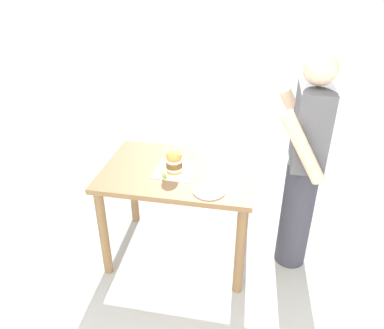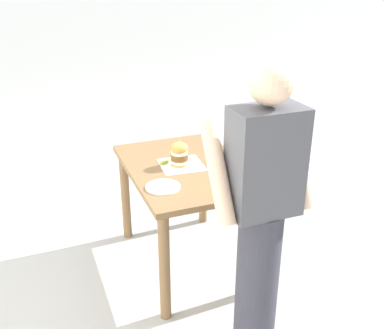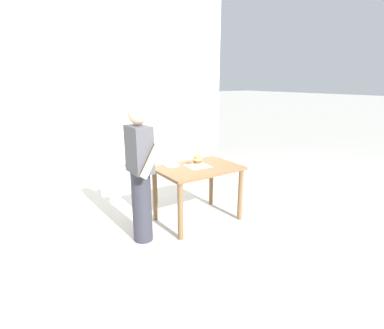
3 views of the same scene
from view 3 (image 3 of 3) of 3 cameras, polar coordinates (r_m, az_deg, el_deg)
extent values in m
plane|color=#ADAAA3|center=(4.46, 1.08, -10.35)|extent=(80.00, 80.00, 0.00)
cube|color=brown|center=(4.18, 1.13, -0.71)|extent=(0.80, 1.14, 0.04)
cylinder|color=brown|center=(4.37, 9.18, -5.71)|extent=(0.07, 0.07, 0.76)
cylinder|color=brown|center=(4.85, 3.68, -3.33)|extent=(0.07, 0.07, 0.76)
cylinder|color=brown|center=(3.79, -2.23, -8.97)|extent=(0.07, 0.07, 0.76)
cylinder|color=brown|center=(4.33, -7.04, -5.80)|extent=(0.07, 0.07, 0.76)
cube|color=white|center=(4.21, 1.15, -0.28)|extent=(0.31, 0.31, 0.00)
cylinder|color=gold|center=(4.22, 1.05, -0.07)|extent=(0.12, 0.12, 0.02)
cylinder|color=silver|center=(4.21, 1.05, 0.18)|extent=(0.12, 0.12, 0.02)
cylinder|color=brown|center=(4.20, 1.05, 0.60)|extent=(0.12, 0.12, 0.04)
cylinder|color=silver|center=(4.19, 1.06, 1.02)|extent=(0.12, 0.12, 0.02)
ellipsoid|color=gold|center=(4.19, 1.06, 1.47)|extent=(0.12, 0.12, 0.08)
cylinder|color=#D1B77F|center=(4.17, 1.06, 2.12)|extent=(0.00, 0.00, 0.06)
cylinder|color=#8EA83D|center=(4.32, 0.96, 0.34)|extent=(0.07, 0.05, 0.02)
cylinder|color=white|center=(4.24, -3.84, -0.13)|extent=(0.22, 0.22, 0.01)
cylinder|color=silver|center=(4.22, -3.74, -0.05)|extent=(0.04, 0.17, 0.01)
cylinder|color=silver|center=(4.25, -3.95, 0.04)|extent=(0.03, 0.17, 0.01)
cylinder|color=#33333D|center=(3.80, -9.51, -7.94)|extent=(0.24, 0.24, 0.90)
cube|color=#4C4C51|center=(3.57, -10.04, 2.84)|extent=(0.36, 0.22, 0.56)
sphere|color=beige|center=(3.51, -10.36, 9.22)|extent=(0.22, 0.22, 0.22)
cylinder|color=beige|center=(3.41, -7.47, 1.46)|extent=(0.09, 0.34, 0.50)
cylinder|color=beige|center=(3.81, -10.63, 2.86)|extent=(0.09, 0.34, 0.50)
camera|label=1|loc=(5.90, -17.68, 17.28)|focal=35.00mm
camera|label=2|loc=(4.28, -40.29, 13.46)|focal=42.00mm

